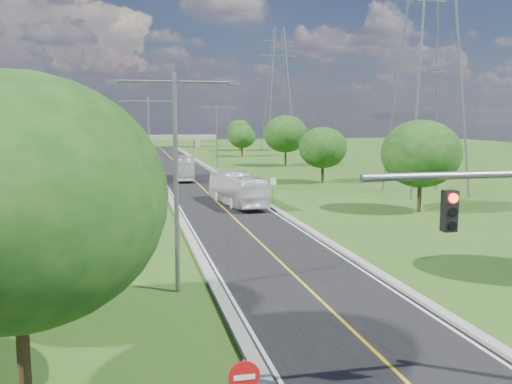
# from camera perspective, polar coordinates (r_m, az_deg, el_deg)

# --- Properties ---
(ground) EXTENTS (260.00, 260.00, 0.00)m
(ground) POSITION_cam_1_polar(r_m,az_deg,el_deg) (74.64, -6.36, 1.30)
(ground) COLOR #2B4E16
(ground) RESTS_ON ground
(road) EXTENTS (8.00, 150.00, 0.06)m
(road) POSITION_cam_1_polar(r_m,az_deg,el_deg) (80.57, -6.83, 1.77)
(road) COLOR black
(road) RESTS_ON ground
(curb_left) EXTENTS (0.50, 150.00, 0.22)m
(curb_left) POSITION_cam_1_polar(r_m,az_deg,el_deg) (80.25, -9.85, 1.75)
(curb_left) COLOR gray
(curb_left) RESTS_ON ground
(curb_right) EXTENTS (0.50, 150.00, 0.22)m
(curb_right) POSITION_cam_1_polar(r_m,az_deg,el_deg) (81.10, -3.84, 1.90)
(curb_right) COLOR gray
(curb_right) RESTS_ON ground
(speed_limit_sign) EXTENTS (0.55, 0.09, 2.40)m
(speed_limit_sign) POSITION_cam_1_polar(r_m,az_deg,el_deg) (53.81, 1.73, 0.65)
(speed_limit_sign) COLOR slate
(speed_limit_sign) RESTS_ON ground
(overpass) EXTENTS (30.00, 3.00, 3.20)m
(overpass) POSITION_cam_1_polar(r_m,az_deg,el_deg) (154.08, -9.67, 5.34)
(overpass) COLOR gray
(overpass) RESTS_ON ground
(streetlight_near_left) EXTENTS (5.90, 0.25, 10.00)m
(streetlight_near_left) POSITION_cam_1_polar(r_m,az_deg,el_deg) (25.93, -8.04, 2.79)
(streetlight_near_left) COLOR slate
(streetlight_near_left) RESTS_ON ground
(streetlight_mid_left) EXTENTS (5.90, 0.25, 10.00)m
(streetlight_mid_left) POSITION_cam_1_polar(r_m,az_deg,el_deg) (58.84, -10.66, 5.36)
(streetlight_mid_left) COLOR slate
(streetlight_mid_left) RESTS_ON ground
(streetlight_far_right) EXTENTS (5.90, 0.25, 10.00)m
(streetlight_far_right) POSITION_cam_1_polar(r_m,az_deg,el_deg) (92.86, -3.94, 6.22)
(streetlight_far_right) COLOR slate
(streetlight_far_right) RESTS_ON ground
(power_tower_near) EXTENTS (9.00, 6.40, 28.00)m
(power_tower_near) POSITION_cam_1_polar(r_m,az_deg,el_deg) (61.89, 16.93, 12.74)
(power_tower_near) COLOR slate
(power_tower_near) RESTS_ON ground
(power_tower_far) EXTENTS (9.00, 6.40, 28.00)m
(power_tower_far) POSITION_cam_1_polar(r_m,az_deg,el_deg) (133.33, 2.21, 10.10)
(power_tower_far) COLOR slate
(power_tower_far) RESTS_ON ground
(tree_lb) EXTENTS (6.30, 6.30, 7.33)m
(tree_lb) POSITION_cam_1_polar(r_m,az_deg,el_deg) (42.65, -23.33, 2.33)
(tree_lb) COLOR black
(tree_lb) RESTS_ON ground
(tree_lc) EXTENTS (7.56, 7.56, 8.79)m
(tree_lc) POSITION_cam_1_polar(r_m,az_deg,el_deg) (64.19, -18.90, 4.92)
(tree_lc) COLOR black
(tree_lc) RESTS_ON ground
(tree_ld) EXTENTS (6.72, 6.72, 7.82)m
(tree_ld) POSITION_cam_1_polar(r_m,az_deg,el_deg) (88.27, -18.51, 5.14)
(tree_ld) COLOR black
(tree_ld) RESTS_ON ground
(tree_le) EXTENTS (5.88, 5.88, 6.84)m
(tree_le) POSITION_cam_1_polar(r_m,az_deg,el_deg) (112.01, -15.99, 5.35)
(tree_le) COLOR black
(tree_le) RESTS_ON ground
(tree_lf) EXTENTS (7.98, 7.98, 9.28)m
(tree_lf) POSITION_cam_1_polar(r_m,az_deg,el_deg) (16.18, -22.96, -0.79)
(tree_lf) COLOR black
(tree_lf) RESTS_ON ground
(tree_rb) EXTENTS (6.72, 6.72, 7.82)m
(tree_rb) POSITION_cam_1_polar(r_m,az_deg,el_deg) (50.04, 16.17, 3.69)
(tree_rb) COLOR black
(tree_rb) RESTS_ON ground
(tree_rc) EXTENTS (5.88, 5.88, 6.84)m
(tree_rc) POSITION_cam_1_polar(r_m,az_deg,el_deg) (69.79, 6.70, 4.44)
(tree_rc) COLOR black
(tree_rc) RESTS_ON ground
(tree_rd) EXTENTS (7.14, 7.14, 8.30)m
(tree_rd) POSITION_cam_1_polar(r_m,az_deg,el_deg) (93.24, 2.98, 5.82)
(tree_rd) COLOR black
(tree_rd) RESTS_ON ground
(tree_re) EXTENTS (5.46, 5.46, 6.35)m
(tree_re) POSITION_cam_1_polar(r_m,az_deg,el_deg) (116.05, -1.42, 5.55)
(tree_re) COLOR black
(tree_re) RESTS_ON ground
(tree_rf) EXTENTS (6.30, 6.30, 7.33)m
(tree_rf) POSITION_cam_1_polar(r_m,az_deg,el_deg) (136.32, -1.62, 6.11)
(tree_rf) COLOR black
(tree_rf) RESTS_ON ground
(bus_outbound) EXTENTS (3.74, 10.76, 2.93)m
(bus_outbound) POSITION_cam_1_polar(r_m,az_deg,el_deg) (51.94, -1.90, 0.32)
(bus_outbound) COLOR silver
(bus_outbound) RESTS_ON road
(bus_inbound) EXTENTS (3.62, 10.50, 2.86)m
(bus_inbound) POSITION_cam_1_polar(r_m,az_deg,el_deg) (73.70, -7.12, 2.38)
(bus_inbound) COLOR silver
(bus_inbound) RESTS_ON road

